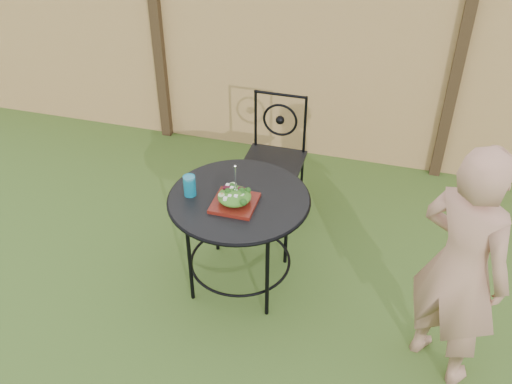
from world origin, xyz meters
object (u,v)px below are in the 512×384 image
(salad_plate, at_px, (235,203))
(patio_chair, at_px, (275,153))
(patio_table, at_px, (239,214))
(diner, at_px, (460,269))

(salad_plate, bearing_deg, patio_chair, 89.52)
(patio_table, distance_m, salad_plate, 0.17)
(patio_chair, distance_m, salad_plate, 1.02)
(diner, bearing_deg, patio_table, 22.72)
(diner, bearing_deg, patio_chair, -6.13)
(patio_chair, xyz_separation_m, diner, (1.34, -1.26, 0.26))
(patio_table, bearing_deg, salad_plate, -91.58)
(patio_table, distance_m, diner, 1.40)
(patio_table, xyz_separation_m, patio_chair, (0.01, 0.92, -0.08))
(patio_chair, bearing_deg, salad_plate, -90.48)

